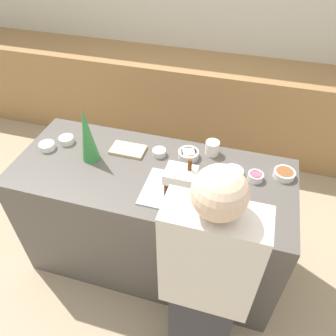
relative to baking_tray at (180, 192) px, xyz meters
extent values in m
plane|color=tan|center=(-0.22, 0.13, -0.96)|extent=(12.00, 12.00, 0.00)
cube|color=beige|center=(-0.22, 2.16, 0.34)|extent=(8.00, 0.05, 2.60)
cube|color=#9E7547|center=(-0.22, 1.84, -0.48)|extent=(6.00, 0.60, 0.95)
cube|color=#514C47|center=(-0.22, 0.13, -0.48)|extent=(1.82, 0.76, 0.95)
cube|color=#9E9EA8|center=(0.00, 0.00, 0.00)|extent=(0.45, 0.32, 0.01)
cube|color=#5B2D14|center=(0.00, 0.00, 0.06)|extent=(0.16, 0.13, 0.10)
cube|color=white|center=(0.00, 0.00, 0.14)|extent=(0.18, 0.14, 0.07)
cylinder|color=#5B2D14|center=(0.04, 0.02, 0.21)|extent=(0.02, 0.02, 0.07)
cone|color=#33843D|center=(-0.65, 0.14, 0.19)|extent=(0.12, 0.12, 0.39)
cylinder|color=white|center=(-0.99, 0.15, 0.02)|extent=(0.11, 0.11, 0.04)
cylinder|color=#4770DB|center=(-0.99, 0.15, 0.03)|extent=(0.09, 0.09, 0.01)
cylinder|color=silver|center=(0.59, 0.31, 0.02)|extent=(0.13, 0.13, 0.04)
cylinder|color=brown|center=(0.59, 0.31, 0.03)|extent=(0.11, 0.11, 0.01)
cylinder|color=silver|center=(-0.03, 0.33, 0.02)|extent=(0.14, 0.14, 0.05)
cylinder|color=white|center=(-0.03, 0.33, 0.04)|extent=(0.11, 0.11, 0.01)
cylinder|color=silver|center=(-0.23, 0.30, 0.02)|extent=(0.09, 0.09, 0.04)
cylinder|color=green|center=(-0.23, 0.30, 0.03)|extent=(0.07, 0.07, 0.01)
cylinder|color=white|center=(0.28, 0.24, 0.01)|extent=(0.13, 0.13, 0.04)
cylinder|color=yellow|center=(0.28, 0.24, 0.03)|extent=(0.11, 0.11, 0.01)
cylinder|color=white|center=(-0.89, 0.25, 0.02)|extent=(0.10, 0.10, 0.05)
cylinder|color=yellow|center=(-0.89, 0.25, 0.04)|extent=(0.08, 0.08, 0.01)
cylinder|color=white|center=(0.42, 0.24, 0.02)|extent=(0.10, 0.10, 0.05)
cylinder|color=pink|center=(0.42, 0.24, 0.04)|extent=(0.08, 0.08, 0.01)
cube|color=#CCB78C|center=(-0.44, 0.29, 0.01)|extent=(0.23, 0.14, 0.02)
cylinder|color=white|center=(0.11, 0.42, 0.04)|extent=(0.09, 0.09, 0.10)
cube|color=#333338|center=(0.26, -0.49, -0.56)|extent=(0.33, 0.18, 0.79)
cube|color=silver|center=(0.26, -0.49, 0.15)|extent=(0.43, 0.19, 0.62)
sphere|color=beige|center=(0.26, -0.49, 0.57)|extent=(0.21, 0.21, 0.21)
cylinder|color=beige|center=(0.26, -0.28, 0.28)|extent=(0.07, 0.43, 0.07)
camera|label=1|loc=(0.30, -1.32, 1.41)|focal=35.00mm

